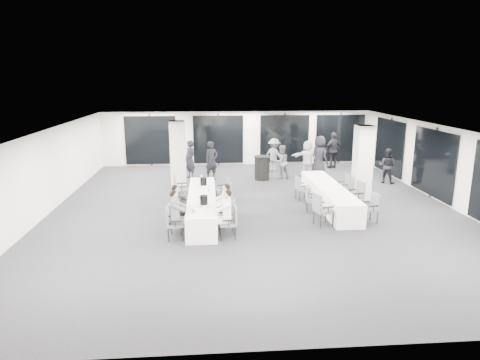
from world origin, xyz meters
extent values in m
cube|color=black|center=(0.00, 0.00, -0.01)|extent=(14.00, 16.00, 0.02)
cube|color=white|center=(0.00, 0.00, 2.81)|extent=(14.00, 16.00, 0.02)
cube|color=silver|center=(-7.01, 0.00, 1.40)|extent=(0.02, 16.00, 2.80)
cube|color=silver|center=(7.01, 0.00, 1.40)|extent=(0.02, 16.00, 2.80)
cube|color=silver|center=(0.00, 8.01, 1.40)|extent=(14.00, 0.02, 2.80)
cube|color=silver|center=(0.00, -8.01, 1.40)|extent=(14.00, 0.02, 2.80)
cube|color=black|center=(0.00, 7.94, 1.35)|extent=(13.60, 0.06, 2.50)
cube|color=black|center=(6.94, 1.00, 1.35)|extent=(0.06, 14.00, 2.50)
cube|color=silver|center=(-2.80, 3.20, 1.40)|extent=(0.60, 0.60, 2.80)
cube|color=silver|center=(4.20, 1.00, 1.40)|extent=(0.60, 0.60, 2.80)
cube|color=white|center=(-1.80, -0.69, 0.38)|extent=(0.90, 5.00, 0.75)
cube|color=white|center=(2.72, 0.15, 0.38)|extent=(0.90, 5.00, 0.75)
cylinder|color=black|center=(0.86, 4.41, 0.53)|extent=(0.68, 0.68, 1.06)
cylinder|color=black|center=(0.86, 4.41, 1.06)|extent=(0.77, 0.77, 0.02)
cube|color=#505257|center=(-2.55, -2.68, 0.45)|extent=(0.51, 0.53, 0.08)
cube|color=#505257|center=(-2.77, -2.71, 0.71)|extent=(0.12, 0.46, 0.46)
cylinder|color=black|center=(-2.77, -2.51, 0.20)|extent=(0.04, 0.04, 0.41)
cylinder|color=black|center=(-2.72, -2.90, 0.20)|extent=(0.04, 0.04, 0.41)
cylinder|color=black|center=(-2.38, -2.46, 0.20)|extent=(0.04, 0.04, 0.41)
cylinder|color=black|center=(-2.33, -2.85, 0.20)|extent=(0.04, 0.04, 0.41)
cube|color=black|center=(-2.58, -2.44, 0.61)|extent=(0.34, 0.08, 0.04)
cube|color=black|center=(-2.52, -2.93, 0.61)|extent=(0.34, 0.08, 0.04)
cube|color=#505257|center=(-2.55, -2.04, 0.41)|extent=(0.51, 0.52, 0.07)
cube|color=#505257|center=(-2.75, -2.09, 0.66)|extent=(0.14, 0.43, 0.42)
cylinder|color=black|center=(-2.77, -1.90, 0.19)|extent=(0.03, 0.03, 0.38)
cylinder|color=black|center=(-2.69, -2.26, 0.19)|extent=(0.03, 0.03, 0.38)
cylinder|color=black|center=(-2.41, -1.82, 0.19)|extent=(0.03, 0.03, 0.38)
cylinder|color=black|center=(-2.33, -2.18, 0.19)|extent=(0.03, 0.03, 0.38)
cube|color=black|center=(-2.60, -1.82, 0.57)|extent=(0.31, 0.10, 0.04)
cube|color=black|center=(-2.50, -2.27, 0.57)|extent=(0.31, 0.10, 0.04)
cube|color=#505257|center=(-2.55, -1.08, 0.46)|extent=(0.51, 0.53, 0.08)
cube|color=#505257|center=(-2.77, -1.06, 0.73)|extent=(0.11, 0.47, 0.47)
cylinder|color=black|center=(-2.73, -0.86, 0.21)|extent=(0.04, 0.04, 0.42)
cylinder|color=black|center=(-2.77, -1.26, 0.21)|extent=(0.04, 0.04, 0.42)
cylinder|color=black|center=(-2.33, -0.90, 0.21)|extent=(0.04, 0.04, 0.42)
cylinder|color=black|center=(-2.37, -1.30, 0.21)|extent=(0.04, 0.04, 0.42)
cube|color=black|center=(-2.52, -0.83, 0.63)|extent=(0.35, 0.07, 0.04)
cube|color=black|center=(-2.58, -1.33, 0.63)|extent=(0.35, 0.07, 0.04)
cube|color=#505257|center=(-2.55, -0.04, 0.42)|extent=(0.52, 0.53, 0.07)
cube|color=#505257|center=(-2.75, -0.09, 0.67)|extent=(0.15, 0.43, 0.43)
cylinder|color=black|center=(-2.77, 0.10, 0.19)|extent=(0.03, 0.03, 0.38)
cylinder|color=black|center=(-2.69, -0.26, 0.19)|extent=(0.03, 0.03, 0.38)
cylinder|color=black|center=(-2.41, 0.18, 0.19)|extent=(0.03, 0.03, 0.38)
cylinder|color=black|center=(-2.33, -0.18, 0.19)|extent=(0.03, 0.03, 0.38)
cube|color=black|center=(-2.60, 0.19, 0.58)|extent=(0.32, 0.11, 0.04)
cube|color=black|center=(-2.50, -0.27, 0.58)|extent=(0.32, 0.11, 0.04)
cube|color=#505257|center=(-2.55, 0.99, 0.49)|extent=(0.52, 0.54, 0.09)
cube|color=#505257|center=(-2.79, 0.98, 0.78)|extent=(0.09, 0.50, 0.50)
cylinder|color=black|center=(-2.78, 1.20, 0.22)|extent=(0.04, 0.04, 0.44)
cylinder|color=black|center=(-2.76, 0.77, 0.22)|extent=(0.04, 0.04, 0.44)
cylinder|color=black|center=(-2.34, 1.22, 0.22)|extent=(0.04, 0.04, 0.44)
cylinder|color=black|center=(-2.32, 0.79, 0.22)|extent=(0.04, 0.04, 0.44)
cube|color=black|center=(-2.56, 1.26, 0.67)|extent=(0.37, 0.06, 0.04)
cube|color=black|center=(-2.54, 0.72, 0.67)|extent=(0.37, 0.06, 0.04)
cube|color=#505257|center=(-1.05, -2.74, 0.45)|extent=(0.48, 0.50, 0.08)
cube|color=#505257|center=(-0.83, -2.73, 0.72)|extent=(0.08, 0.46, 0.46)
cylinder|color=black|center=(-0.84, -2.93, 0.21)|extent=(0.04, 0.04, 0.41)
cylinder|color=black|center=(-0.86, -2.53, 0.21)|extent=(0.04, 0.04, 0.41)
cylinder|color=black|center=(-1.24, -2.94, 0.21)|extent=(0.04, 0.04, 0.41)
cylinder|color=black|center=(-1.26, -2.54, 0.21)|extent=(0.04, 0.04, 0.41)
cube|color=black|center=(-1.04, -2.99, 0.62)|extent=(0.34, 0.06, 0.04)
cube|color=black|center=(-1.06, -2.49, 0.62)|extent=(0.34, 0.06, 0.04)
cube|color=#505257|center=(-1.05, -2.04, 0.46)|extent=(0.56, 0.57, 0.08)
cube|color=#505257|center=(-0.83, -2.09, 0.73)|extent=(0.16, 0.47, 0.47)
cylinder|color=black|center=(-0.89, -2.28, 0.21)|extent=(0.04, 0.04, 0.42)
cylinder|color=black|center=(-0.81, -1.88, 0.21)|extent=(0.04, 0.04, 0.42)
cylinder|color=black|center=(-1.29, -2.20, 0.21)|extent=(0.04, 0.04, 0.42)
cylinder|color=black|center=(-1.21, -1.80, 0.21)|extent=(0.04, 0.04, 0.42)
cube|color=black|center=(-1.10, -2.29, 0.63)|extent=(0.35, 0.11, 0.04)
cube|color=black|center=(-1.00, -1.79, 0.63)|extent=(0.35, 0.11, 0.04)
cube|color=#505257|center=(-1.05, -1.08, 0.42)|extent=(0.45, 0.46, 0.07)
cube|color=#505257|center=(-0.85, -1.07, 0.67)|extent=(0.07, 0.43, 0.43)
cylinder|color=black|center=(-0.86, -1.26, 0.19)|extent=(0.03, 0.03, 0.38)
cylinder|color=black|center=(-0.87, -0.89, 0.19)|extent=(0.03, 0.03, 0.38)
cylinder|color=black|center=(-1.23, -1.28, 0.19)|extent=(0.03, 0.03, 0.38)
cylinder|color=black|center=(-1.24, -0.90, 0.19)|extent=(0.03, 0.03, 0.38)
cube|color=black|center=(-1.04, -1.31, 0.58)|extent=(0.32, 0.05, 0.04)
cube|color=black|center=(-1.06, -0.85, 0.58)|extent=(0.32, 0.05, 0.04)
cube|color=#505257|center=(-1.05, -0.24, 0.48)|extent=(0.57, 0.59, 0.09)
cube|color=#505257|center=(-0.82, -0.29, 0.77)|extent=(0.15, 0.49, 0.49)
cylinder|color=black|center=(-0.88, -0.49, 0.22)|extent=(0.04, 0.04, 0.44)
cylinder|color=black|center=(-0.80, -0.07, 0.22)|extent=(0.04, 0.04, 0.44)
cylinder|color=black|center=(-1.30, -0.42, 0.22)|extent=(0.04, 0.04, 0.44)
cylinder|color=black|center=(-1.22, 0.00, 0.22)|extent=(0.04, 0.04, 0.44)
cube|color=black|center=(-1.10, -0.51, 0.66)|extent=(0.36, 0.11, 0.04)
cube|color=black|center=(-1.00, 0.02, 0.66)|extent=(0.36, 0.11, 0.04)
cube|color=#505257|center=(-1.05, 0.99, 0.43)|extent=(0.53, 0.55, 0.08)
cube|color=#505257|center=(-0.85, 1.04, 0.68)|extent=(0.16, 0.44, 0.44)
cylinder|color=black|center=(-0.82, 0.85, 0.19)|extent=(0.03, 0.03, 0.39)
cylinder|color=black|center=(-0.91, 1.22, 0.19)|extent=(0.03, 0.03, 0.39)
cylinder|color=black|center=(-1.19, 0.76, 0.19)|extent=(0.03, 0.03, 0.39)
cylinder|color=black|center=(-1.28, 1.13, 0.19)|extent=(0.03, 0.03, 0.39)
cube|color=black|center=(-0.99, 0.76, 0.59)|extent=(0.32, 0.11, 0.04)
cube|color=black|center=(-1.11, 1.22, 0.59)|extent=(0.32, 0.11, 0.04)
cube|color=#505257|center=(1.97, -1.87, 0.49)|extent=(0.61, 0.62, 0.09)
cube|color=#505257|center=(1.74, -1.93, 0.78)|extent=(0.18, 0.50, 0.50)
cylinder|color=black|center=(1.71, -1.72, 0.22)|extent=(0.04, 0.04, 0.44)
cylinder|color=black|center=(1.81, -2.13, 0.22)|extent=(0.04, 0.04, 0.44)
cylinder|color=black|center=(2.13, -1.61, 0.22)|extent=(0.04, 0.04, 0.44)
cylinder|color=black|center=(2.23, -2.03, 0.22)|extent=(0.04, 0.04, 0.44)
cube|color=black|center=(1.90, -1.61, 0.67)|extent=(0.37, 0.13, 0.04)
cube|color=black|center=(2.04, -2.13, 0.67)|extent=(0.37, 0.13, 0.04)
cube|color=#505257|center=(1.97, -0.49, 0.42)|extent=(0.47, 0.49, 0.07)
cube|color=#505257|center=(1.77, -0.47, 0.67)|extent=(0.10, 0.43, 0.43)
cylinder|color=black|center=(1.80, -0.29, 0.19)|extent=(0.03, 0.03, 0.38)
cylinder|color=black|center=(1.77, -0.66, 0.19)|extent=(0.03, 0.03, 0.38)
cylinder|color=black|center=(2.17, -0.32, 0.19)|extent=(0.03, 0.03, 0.38)
cylinder|color=black|center=(2.14, -0.70, 0.19)|extent=(0.03, 0.03, 0.38)
cube|color=black|center=(1.99, -0.26, 0.58)|extent=(0.32, 0.07, 0.04)
cube|color=black|center=(1.95, -0.72, 0.58)|extent=(0.32, 0.07, 0.04)
cube|color=#505257|center=(1.97, 1.09, 0.42)|extent=(0.51, 0.52, 0.07)
cube|color=#505257|center=(1.77, 1.06, 0.67)|extent=(0.14, 0.43, 0.43)
cylinder|color=black|center=(1.75, 1.24, 0.19)|extent=(0.03, 0.03, 0.38)
cylinder|color=black|center=(1.82, 0.88, 0.19)|extent=(0.03, 0.03, 0.38)
cylinder|color=black|center=(2.12, 1.31, 0.19)|extent=(0.03, 0.03, 0.38)
cylinder|color=black|center=(2.19, 0.95, 0.19)|extent=(0.03, 0.03, 0.38)
cube|color=black|center=(1.93, 1.32, 0.58)|extent=(0.32, 0.10, 0.04)
cube|color=black|center=(2.02, 0.87, 0.58)|extent=(0.32, 0.10, 0.04)
cube|color=#505257|center=(3.47, -1.72, 0.45)|extent=(0.54, 0.55, 0.08)
cube|color=#505257|center=(3.69, -1.68, 0.72)|extent=(0.14, 0.46, 0.46)
cylinder|color=black|center=(3.70, -1.88, 0.20)|extent=(0.04, 0.04, 0.41)
cylinder|color=black|center=(3.63, -1.49, 0.20)|extent=(0.04, 0.04, 0.41)
cylinder|color=black|center=(3.31, -1.95, 0.20)|extent=(0.04, 0.04, 0.41)
cylinder|color=black|center=(3.24, -1.56, 0.20)|extent=(0.04, 0.04, 0.41)
cube|color=black|center=(3.52, -1.97, 0.62)|extent=(0.34, 0.10, 0.04)
cube|color=black|center=(3.42, -1.48, 0.62)|extent=(0.34, 0.10, 0.04)
cube|color=#505257|center=(3.47, -0.37, 0.48)|extent=(0.58, 0.60, 0.09)
cube|color=#505257|center=(3.70, -0.32, 0.77)|extent=(0.16, 0.49, 0.49)
cylinder|color=black|center=(3.72, -0.54, 0.22)|extent=(0.04, 0.04, 0.44)
cylinder|color=black|center=(3.64, -0.12, 0.22)|extent=(0.04, 0.04, 0.44)
cylinder|color=black|center=(3.30, -0.62, 0.22)|extent=(0.04, 0.04, 0.44)
cylinder|color=black|center=(3.22, -0.20, 0.22)|extent=(0.04, 0.04, 0.44)
cube|color=black|center=(3.52, -0.63, 0.66)|extent=(0.36, 0.11, 0.04)
cube|color=black|center=(3.42, -0.11, 0.66)|extent=(0.36, 0.11, 0.04)
cube|color=#505257|center=(3.47, 1.09, 0.43)|extent=(0.45, 0.47, 0.08)
cube|color=#505257|center=(3.68, 1.09, 0.69)|extent=(0.06, 0.44, 0.44)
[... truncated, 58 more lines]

